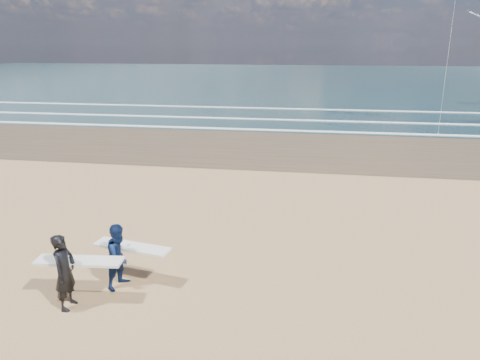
# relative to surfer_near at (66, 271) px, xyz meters

# --- Properties ---
(ocean) EXTENTS (220.00, 100.00, 0.02)m
(ocean) POSITION_rel_surfer_near_xyz_m (21.02, 72.63, -1.00)
(ocean) COLOR #183135
(ocean) RESTS_ON ground
(surfer_near) EXTENTS (2.24, 1.08, 1.99)m
(surfer_near) POSITION_rel_surfer_near_xyz_m (0.00, 0.00, 0.00)
(surfer_near) COLOR black
(surfer_near) RESTS_ON ground
(surfer_far) EXTENTS (2.26, 1.33, 1.81)m
(surfer_far) POSITION_rel_surfer_near_xyz_m (0.91, 1.16, -0.10)
(surfer_far) COLOR #0B1B41
(surfer_far) RESTS_ON ground
(kite_1) EXTENTS (5.69, 4.73, 11.89)m
(kite_1) POSITION_rel_surfer_near_xyz_m (15.89, 26.42, 5.50)
(kite_1) COLOR slate
(kite_1) RESTS_ON ground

